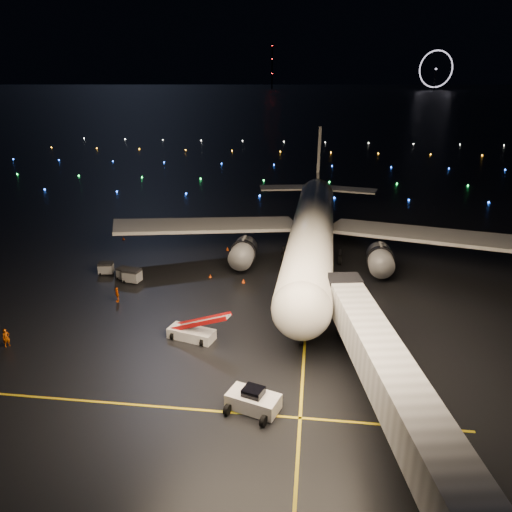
# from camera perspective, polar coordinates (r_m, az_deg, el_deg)

# --- Properties ---
(ground) EXTENTS (2000.00, 2000.00, 0.00)m
(ground) POSITION_cam_1_polar(r_m,az_deg,el_deg) (343.11, 5.12, 16.09)
(ground) COLOR black
(ground) RESTS_ON ground
(lane_centre) EXTENTS (0.25, 80.00, 0.02)m
(lane_centre) POSITION_cam_1_polar(r_m,az_deg,el_deg) (62.27, 5.98, -3.59)
(lane_centre) COLOR yellow
(lane_centre) RESTS_ON ground
(lane_cross) EXTENTS (60.00, 0.25, 0.02)m
(lane_cross) POSITION_cam_1_polar(r_m,az_deg,el_deg) (44.28, -18.38, -15.48)
(lane_cross) COLOR yellow
(lane_cross) RESTS_ON ground
(airliner) EXTENTS (57.64, 54.88, 16.00)m
(airliner) POSITION_cam_1_polar(r_m,az_deg,el_deg) (69.83, 6.63, 5.99)
(airliner) COLOR silver
(airliner) RESTS_ON ground
(pushback_tug) EXTENTS (4.55, 3.33, 1.94)m
(pushback_tug) POSITION_cam_1_polar(r_m,az_deg,el_deg) (40.83, -0.30, -16.00)
(pushback_tug) COLOR silver
(pushback_tug) RESTS_ON ground
(belt_loader) EXTENTS (7.12, 3.64, 3.33)m
(belt_loader) POSITION_cam_1_polar(r_m,az_deg,el_deg) (50.34, -7.44, -7.67)
(belt_loader) COLOR silver
(belt_loader) RESTS_ON ground
(crew_a) EXTENTS (0.77, 0.81, 1.87)m
(crew_a) POSITION_cam_1_polar(r_m,az_deg,el_deg) (54.65, -26.65, -8.34)
(crew_a) COLOR #E85807
(crew_a) RESTS_ON ground
(crew_c) EXTENTS (0.90, 1.12, 1.78)m
(crew_c) POSITION_cam_1_polar(r_m,az_deg,el_deg) (60.13, -15.58, -4.26)
(crew_c) COLOR #E85807
(crew_c) RESTS_ON ground
(safety_cone_0) EXTENTS (0.59, 0.59, 0.51)m
(safety_cone_0) POSITION_cam_1_polar(r_m,az_deg,el_deg) (63.22, -1.45, -2.86)
(safety_cone_0) COLOR #F3480A
(safety_cone_0) RESTS_ON ground
(safety_cone_1) EXTENTS (0.56, 0.56, 0.54)m
(safety_cone_1) POSITION_cam_1_polar(r_m,az_deg,el_deg) (74.67, -3.27, 0.85)
(safety_cone_1) COLOR #F3480A
(safety_cone_1) RESTS_ON ground
(safety_cone_2) EXTENTS (0.50, 0.50, 0.47)m
(safety_cone_2) POSITION_cam_1_polar(r_m,az_deg,el_deg) (65.11, -5.26, -2.25)
(safety_cone_2) COLOR #F3480A
(safety_cone_2) RESTS_ON ground
(safety_cone_3) EXTENTS (0.49, 0.49, 0.51)m
(safety_cone_3) POSITION_cam_1_polar(r_m,az_deg,el_deg) (82.04, -14.91, 1.97)
(safety_cone_3) COLOR #F3480A
(safety_cone_3) RESTS_ON ground
(ferris_wheel) EXTENTS (49.33, 16.80, 52.00)m
(ferris_wheel) POSITION_cam_1_polar(r_m,az_deg,el_deg) (778.06, 19.87, 19.31)
(ferris_wheel) COLOR black
(ferris_wheel) RESTS_ON ground
(radio_mast) EXTENTS (1.80, 1.80, 64.00)m
(radio_mast) POSITION_cam_1_polar(r_m,az_deg,el_deg) (785.34, 1.85, 20.86)
(radio_mast) COLOR black
(radio_mast) RESTS_ON ground
(taxiway_lights) EXTENTS (164.00, 92.00, 0.36)m
(taxiway_lights) POSITION_cam_1_polar(r_m,az_deg,el_deg) (150.57, 2.21, 10.80)
(taxiway_lights) COLOR black
(taxiway_lights) RESTS_ON ground
(baggage_cart_0) EXTENTS (2.20, 1.87, 1.58)m
(baggage_cart_0) POSITION_cam_1_polar(r_m,az_deg,el_deg) (66.19, -14.74, -1.96)
(baggage_cart_0) COLOR gray
(baggage_cart_0) RESTS_ON ground
(baggage_cart_1) EXTENTS (2.37, 1.88, 1.80)m
(baggage_cart_1) POSITION_cam_1_polar(r_m,az_deg,el_deg) (65.01, -13.97, -2.21)
(baggage_cart_1) COLOR gray
(baggage_cart_1) RESTS_ON ground
(baggage_cart_2) EXTENTS (2.07, 1.61, 1.59)m
(baggage_cart_2) POSITION_cam_1_polar(r_m,az_deg,el_deg) (68.65, -16.77, -1.35)
(baggage_cart_2) COLOR gray
(baggage_cart_2) RESTS_ON ground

